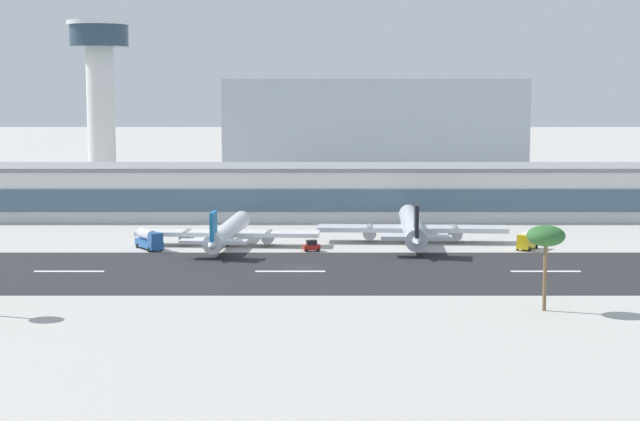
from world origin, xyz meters
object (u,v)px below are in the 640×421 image
terminal_building (321,191)px  service_box_truck_1 (528,241)px  service_fuel_truck_2 (149,239)px  service_baggage_tug_0 (312,246)px  distant_hotel_block (374,131)px  airliner_black_tail_gate_1 (413,228)px  palm_tree_1 (546,237)px  airliner_blue_tail_gate_0 (227,232)px  control_tower (101,86)px

terminal_building → service_box_truck_1: (40.30, -51.43, -4.60)m
service_box_truck_1 → service_fuel_truck_2: bearing=-59.4°
service_baggage_tug_0 → distant_hotel_block: bearing=69.1°
airliner_black_tail_gate_1 → service_box_truck_1: (21.67, -8.63, -1.38)m
distant_hotel_block → service_fuel_truck_2: size_ratio=11.78×
palm_tree_1 → airliner_blue_tail_gate_0: bearing=130.2°
distant_hotel_block → service_baggage_tug_0: 155.39m
service_box_truck_1 → palm_tree_1: bearing=21.6°
airliner_black_tail_gate_1 → service_box_truck_1: airliner_black_tail_gate_1 is taller
distant_hotel_block → control_tower: bearing=-141.3°
terminal_building → service_baggage_tug_0: terminal_building is taller
airliner_blue_tail_gate_0 → palm_tree_1: 78.05m
distant_hotel_block → airliner_blue_tail_gate_0: (-36.90, -146.76, -14.59)m
distant_hotel_block → palm_tree_1: distant_hotel_block is taller
distant_hotel_block → airliner_blue_tail_gate_0: size_ratio=2.41×
terminal_building → control_tower: bearing=149.6°
terminal_building → palm_tree_1: bearing=-73.5°
control_tower → service_fuel_truck_2: control_tower is taller
service_baggage_tug_0 → service_box_truck_1: (42.11, 2.12, 0.74)m
airliner_blue_tail_gate_0 → control_tower: bearing=31.1°
airliner_black_tail_gate_1 → palm_tree_1: 65.24m
control_tower → service_baggage_tug_0: bearing=-56.4°
palm_tree_1 → service_box_truck_1: bearing=80.8°
palm_tree_1 → airliner_black_tail_gate_1: bearing=101.4°
airliner_black_tail_gate_1 → terminal_building: bearing=26.4°
terminal_building → control_tower: control_tower is taller
control_tower → service_box_truck_1: control_tower is taller
service_box_truck_1 → service_baggage_tug_0: bearing=-56.4°
service_fuel_truck_2 → palm_tree_1: bearing=17.9°
airliner_blue_tail_gate_0 → service_fuel_truck_2: bearing=109.7°
airliner_black_tail_gate_1 → control_tower: bearing=48.3°
service_box_truck_1 → palm_tree_1: 56.31m
terminal_building → control_tower: size_ratio=4.19×
airliner_blue_tail_gate_0 → palm_tree_1: palm_tree_1 is taller
service_baggage_tug_0 → control_tower: bearing=110.1°
distant_hotel_block → airliner_blue_tail_gate_0: 152.03m
terminal_building → airliner_black_tail_gate_1: 46.80m
airliner_blue_tail_gate_0 → service_baggage_tug_0: bearing=-107.0°
service_baggage_tug_0 → service_fuel_truck_2: service_fuel_truck_2 is taller
service_fuel_truck_2 → palm_tree_1: (65.04, -55.09, 8.46)m
service_fuel_truck_2 → palm_tree_1: 85.65m
terminal_building → service_baggage_tug_0: (-1.81, -53.56, -5.34)m
service_fuel_truck_2 → palm_tree_1: size_ratio=0.71×
distant_hotel_block → service_baggage_tug_0: (-19.98, -153.23, -16.33)m
airliner_black_tail_gate_1 → service_box_truck_1: bearing=-108.8°
distant_hotel_block → palm_tree_1: size_ratio=8.33×
service_baggage_tug_0 → service_fuel_truck_2: bearing=162.4°
terminal_building → control_tower: (-61.34, 36.03, 25.82)m
control_tower → service_baggage_tug_0: (59.53, -89.59, -31.16)m
airliner_black_tail_gate_1 → service_box_truck_1: 23.36m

